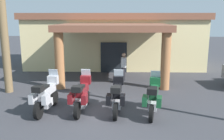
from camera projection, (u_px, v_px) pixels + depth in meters
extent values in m
plane|color=#38383D|center=(105.00, 112.00, 10.11)|extent=(80.00, 80.00, 0.00)
cube|color=beige|center=(114.00, 42.00, 19.68)|extent=(13.13, 5.77, 3.63)
cube|color=#1E2328|center=(114.00, 57.00, 17.13)|extent=(1.80, 0.15, 2.10)
cube|color=brown|center=(113.00, 27.00, 14.51)|extent=(6.53, 4.70, 0.35)
cylinder|color=#9E663D|center=(59.00, 61.00, 13.12)|extent=(0.50, 0.50, 3.04)
cylinder|color=#9E663D|center=(166.00, 61.00, 12.97)|extent=(0.50, 0.50, 3.04)
cube|color=brown|center=(114.00, 16.00, 19.25)|extent=(13.54, 6.18, 0.44)
cylinder|color=black|center=(54.00, 98.00, 10.85)|extent=(0.21, 0.67, 0.66)
cylinder|color=black|center=(38.00, 111.00, 9.35)|extent=(0.21, 0.67, 0.66)
cube|color=silver|center=(47.00, 103.00, 10.07)|extent=(0.38, 0.59, 0.32)
cube|color=#B2B2B7|center=(47.00, 90.00, 10.11)|extent=(0.42, 1.18, 0.34)
cube|color=black|center=(43.00, 87.00, 9.72)|extent=(0.34, 0.63, 0.10)
cube|color=#B2B2B7|center=(53.00, 80.00, 10.66)|extent=(0.46, 0.28, 0.36)
cube|color=#B2BCC6|center=(53.00, 73.00, 10.67)|extent=(0.41, 0.16, 0.36)
cube|color=#B2B2B7|center=(33.00, 98.00, 9.45)|extent=(0.22, 0.46, 0.36)
cube|color=#B2B2B7|center=(46.00, 99.00, 9.37)|extent=(0.22, 0.46, 0.36)
cube|color=black|center=(38.00, 89.00, 9.22)|extent=(0.39, 0.36, 0.22)
cylinder|color=black|center=(86.00, 98.00, 10.87)|extent=(0.18, 0.67, 0.66)
cylinder|color=black|center=(77.00, 111.00, 9.37)|extent=(0.18, 0.67, 0.66)
cube|color=silver|center=(82.00, 103.00, 10.09)|extent=(0.36, 0.58, 0.32)
cube|color=maroon|center=(82.00, 90.00, 10.12)|extent=(0.38, 1.17, 0.34)
cube|color=black|center=(80.00, 87.00, 9.74)|extent=(0.32, 0.62, 0.10)
cube|color=maroon|center=(86.00, 80.00, 10.68)|extent=(0.45, 0.27, 0.36)
cube|color=#B2BCC6|center=(86.00, 73.00, 10.70)|extent=(0.41, 0.14, 0.36)
cube|color=maroon|center=(71.00, 98.00, 9.45)|extent=(0.21, 0.45, 0.36)
cube|color=maroon|center=(85.00, 99.00, 9.39)|extent=(0.21, 0.45, 0.36)
cube|color=black|center=(77.00, 89.00, 9.24)|extent=(0.38, 0.34, 0.22)
cylinder|color=black|center=(118.00, 98.00, 10.78)|extent=(0.17, 0.67, 0.66)
cylinder|color=black|center=(115.00, 112.00, 9.27)|extent=(0.17, 0.67, 0.66)
cube|color=silver|center=(117.00, 104.00, 9.99)|extent=(0.35, 0.57, 0.32)
cube|color=black|center=(117.00, 91.00, 10.03)|extent=(0.35, 1.16, 0.34)
cube|color=black|center=(117.00, 88.00, 9.64)|extent=(0.31, 0.61, 0.10)
cube|color=black|center=(118.00, 80.00, 10.58)|extent=(0.45, 0.26, 0.36)
cube|color=#B2BCC6|center=(119.00, 74.00, 10.60)|extent=(0.41, 0.14, 0.36)
cube|color=black|center=(109.00, 99.00, 9.35)|extent=(0.20, 0.45, 0.36)
cube|color=black|center=(123.00, 100.00, 9.30)|extent=(0.20, 0.45, 0.36)
cube|color=black|center=(116.00, 90.00, 9.14)|extent=(0.37, 0.34, 0.22)
cylinder|color=black|center=(155.00, 100.00, 10.57)|extent=(0.26, 0.67, 0.66)
cylinder|color=black|center=(151.00, 113.00, 9.10)|extent=(0.26, 0.67, 0.66)
cube|color=silver|center=(153.00, 105.00, 9.80)|extent=(0.42, 0.61, 0.32)
cube|color=#19512D|center=(154.00, 92.00, 9.83)|extent=(0.51, 1.19, 0.34)
cube|color=black|center=(153.00, 89.00, 9.45)|extent=(0.39, 0.64, 0.10)
cube|color=#19512D|center=(155.00, 82.00, 10.37)|extent=(0.48, 0.32, 0.36)
cube|color=#B2BCC6|center=(156.00, 75.00, 10.39)|extent=(0.42, 0.19, 0.36)
cube|color=#19512D|center=(145.00, 100.00, 9.21)|extent=(0.26, 0.47, 0.36)
cube|color=#19512D|center=(159.00, 102.00, 9.09)|extent=(0.26, 0.47, 0.36)
cube|color=black|center=(152.00, 91.00, 8.97)|extent=(0.41, 0.38, 0.22)
cylinder|color=black|center=(124.00, 74.00, 14.99)|extent=(0.14, 0.14, 0.85)
cylinder|color=black|center=(123.00, 74.00, 14.83)|extent=(0.14, 0.14, 0.85)
cylinder|color=white|center=(124.00, 62.00, 14.76)|extent=(0.32, 0.32, 0.60)
cylinder|color=white|center=(125.00, 61.00, 14.95)|extent=(0.09, 0.09, 0.57)
cylinder|color=white|center=(122.00, 62.00, 14.56)|extent=(0.09, 0.09, 0.57)
sphere|color=tan|center=(124.00, 55.00, 14.66)|extent=(0.23, 0.23, 0.23)
cylinder|color=brown|center=(4.00, 38.00, 12.24)|extent=(0.39, 0.39, 5.59)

